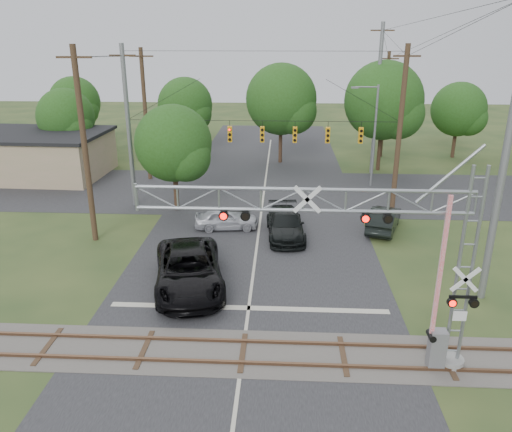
# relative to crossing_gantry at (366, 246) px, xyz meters

# --- Properties ---
(ground) EXTENTS (160.00, 160.00, 0.00)m
(ground) POSITION_rel_crossing_gantry_xyz_m (-4.47, -1.63, -4.94)
(ground) COLOR #273E1C
(ground) RESTS_ON ground
(road_main) EXTENTS (14.00, 90.00, 0.02)m
(road_main) POSITION_rel_crossing_gantry_xyz_m (-4.47, 8.37, -4.93)
(road_main) COLOR #242426
(road_main) RESTS_ON ground
(road_cross) EXTENTS (90.00, 12.00, 0.02)m
(road_cross) POSITION_rel_crossing_gantry_xyz_m (-4.47, 22.37, -4.93)
(road_cross) COLOR #242426
(road_cross) RESTS_ON ground
(railroad_track) EXTENTS (90.00, 3.20, 0.17)m
(railroad_track) POSITION_rel_crossing_gantry_xyz_m (-4.47, 0.37, -4.91)
(railroad_track) COLOR #504C45
(railroad_track) RESTS_ON ground
(crossing_gantry) EXTENTS (12.35, 1.02, 7.94)m
(crossing_gantry) POSITION_rel_crossing_gantry_xyz_m (0.00, 0.00, 0.00)
(crossing_gantry) COLOR gray
(crossing_gantry) RESTS_ON ground
(traffic_signal_span) EXTENTS (19.34, 0.36, 11.50)m
(traffic_signal_span) POSITION_rel_crossing_gantry_xyz_m (-3.59, 18.37, 0.74)
(traffic_signal_span) COLOR gray
(traffic_signal_span) RESTS_ON ground
(pickup_black) EXTENTS (4.65, 7.57, 1.96)m
(pickup_black) POSITION_rel_crossing_gantry_xyz_m (-7.59, 5.78, -3.96)
(pickup_black) COLOR black
(pickup_black) RESTS_ON ground
(car_dark) EXTENTS (2.66, 5.65, 1.59)m
(car_dark) POSITION_rel_crossing_gantry_xyz_m (-2.77, 12.87, -4.15)
(car_dark) COLOR black
(car_dark) RESTS_ON ground
(sedan_silver) EXTENTS (4.25, 2.07, 1.40)m
(sedan_silver) POSITION_rel_crossing_gantry_xyz_m (-6.62, 13.97, -4.25)
(sedan_silver) COLOR #B5B6BD
(sedan_silver) RESTS_ON ground
(suv_dark) EXTENTS (3.06, 4.94, 1.54)m
(suv_dark) POSITION_rel_crossing_gantry_xyz_m (3.64, 14.33, -4.18)
(suv_dark) COLOR black
(suv_dark) RESTS_ON ground
(commercial_building) EXTENTS (17.12, 9.16, 3.93)m
(commercial_building) POSITION_rel_crossing_gantry_xyz_m (-27.33, 26.11, -2.97)
(commercial_building) COLOR #9C8E68
(commercial_building) RESTS_ON ground
(streetlight) EXTENTS (2.22, 0.23, 8.31)m
(streetlight) POSITION_rel_crossing_gantry_xyz_m (4.29, 24.50, -0.30)
(streetlight) COLOR gray
(streetlight) RESTS_ON ground
(utility_poles) EXTENTS (23.94, 30.26, 14.26)m
(utility_poles) POSITION_rel_crossing_gantry_xyz_m (-1.51, 20.61, 1.28)
(utility_poles) COLOR #3A2B1B
(utility_poles) RESTS_ON ground
(treeline) EXTENTS (52.76, 26.32, 9.98)m
(treeline) POSITION_rel_crossing_gantry_xyz_m (-1.37, 29.97, 0.71)
(treeline) COLOR #3B271A
(treeline) RESTS_ON ground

